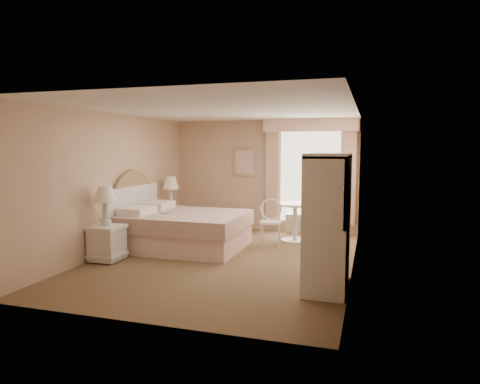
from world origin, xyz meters
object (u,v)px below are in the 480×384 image
(nightstand_far, at_px, (171,212))
(armoire, at_px, (328,233))
(round_table, at_px, (295,216))
(bed, at_px, (178,228))
(nightstand_near, at_px, (107,233))
(cafe_chair, at_px, (271,218))

(nightstand_far, bearing_deg, armoire, -36.59)
(round_table, bearing_deg, bed, -149.11)
(nightstand_near, relative_size, round_table, 1.60)
(nightstand_near, relative_size, armoire, 0.69)
(nightstand_far, distance_m, round_table, 2.74)
(cafe_chair, height_order, armoire, armoire)
(round_table, bearing_deg, cafe_chair, -133.02)
(nightstand_far, xyz_separation_m, armoire, (3.65, -2.71, 0.29))
(armoire, bearing_deg, round_table, 108.47)
(bed, bearing_deg, nightstand_far, 121.63)
(cafe_chair, bearing_deg, nightstand_near, -149.68)
(nightstand_near, xyz_separation_m, round_table, (2.74, 2.42, 0.05))
(round_table, height_order, armoire, armoire)
(nightstand_far, relative_size, cafe_chair, 1.38)
(nightstand_near, relative_size, nightstand_far, 1.01)
(bed, bearing_deg, cafe_chair, 25.66)
(round_table, distance_m, armoire, 2.89)
(round_table, distance_m, cafe_chair, 0.59)
(round_table, height_order, cafe_chair, cafe_chair)
(bed, relative_size, cafe_chair, 2.51)
(bed, relative_size, round_table, 2.91)
(nightstand_far, height_order, cafe_chair, nightstand_far)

